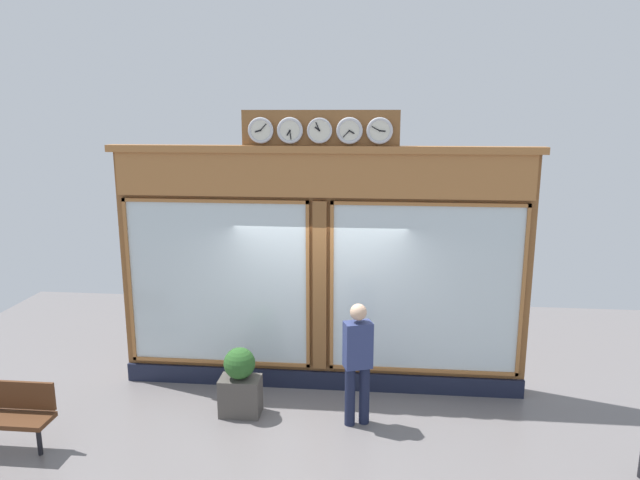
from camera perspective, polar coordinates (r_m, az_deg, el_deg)
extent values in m
cube|color=brown|center=(8.58, 0.10, -3.26)|extent=(6.01, 0.30, 3.55)
cube|color=#191E33|center=(9.00, -0.01, -13.63)|extent=(6.01, 0.08, 0.28)
cube|color=#A56936|center=(8.12, -0.03, 6.39)|extent=(5.89, 0.08, 0.62)
cube|color=#A56936|center=(8.11, -0.01, 8.93)|extent=(6.13, 0.20, 0.10)
cube|color=silver|center=(8.46, 10.38, -4.82)|extent=(2.65, 0.02, 2.43)
cube|color=#A56936|center=(8.16, 10.73, 3.49)|extent=(2.75, 0.04, 0.05)
cube|color=#A56936|center=(8.88, 10.07, -12.53)|extent=(2.75, 0.04, 0.05)
cube|color=#A56936|center=(8.66, 19.37, -4.92)|extent=(0.05, 0.04, 2.53)
cube|color=#A56936|center=(8.43, 1.16, -4.67)|extent=(0.05, 0.04, 2.53)
cube|color=silver|center=(8.74, -10.05, -4.24)|extent=(2.65, 0.02, 2.43)
cube|color=#A56936|center=(8.46, -10.40, 3.80)|extent=(2.75, 0.04, 0.05)
cube|color=#A56936|center=(9.15, -9.79, -11.74)|extent=(2.75, 0.04, 0.05)
cube|color=#A56936|center=(9.18, -18.26, -3.89)|extent=(0.05, 0.04, 2.53)
cube|color=#A56936|center=(8.46, -1.21, -4.60)|extent=(0.05, 0.04, 2.53)
cube|color=brown|center=(8.45, -0.02, -4.63)|extent=(0.20, 0.10, 2.53)
cube|color=brown|center=(8.13, 0.01, 10.76)|extent=(2.20, 0.06, 0.56)
cylinder|color=silver|center=(8.01, 5.91, 10.67)|extent=(0.29, 0.02, 0.29)
torus|color=silver|center=(8.01, 5.91, 10.67)|extent=(0.36, 0.05, 0.36)
cube|color=black|center=(8.00, 6.19, 10.63)|extent=(0.08, 0.01, 0.02)
cube|color=black|center=(8.00, 5.51, 10.87)|extent=(0.11, 0.01, 0.07)
sphere|color=black|center=(8.00, 5.91, 10.66)|extent=(0.02, 0.02, 0.02)
cylinder|color=silver|center=(8.02, 2.92, 10.72)|extent=(0.29, 0.02, 0.29)
torus|color=silver|center=(8.02, 2.92, 10.72)|extent=(0.36, 0.05, 0.36)
cube|color=black|center=(8.01, 3.17, 10.57)|extent=(0.08, 0.01, 0.06)
cube|color=black|center=(8.01, 2.60, 10.40)|extent=(0.09, 0.01, 0.10)
sphere|color=black|center=(8.01, 2.92, 10.71)|extent=(0.02, 0.02, 0.02)
cylinder|color=silver|center=(8.05, -0.04, 10.74)|extent=(0.29, 0.02, 0.29)
torus|color=silver|center=(8.05, -0.05, 10.74)|extent=(0.35, 0.03, 0.35)
cube|color=black|center=(8.04, -0.28, 10.91)|extent=(0.07, 0.01, 0.06)
cube|color=black|center=(8.04, -0.24, 11.14)|extent=(0.06, 0.01, 0.12)
sphere|color=black|center=(8.04, -0.06, 10.74)|extent=(0.02, 0.02, 0.02)
cylinder|color=silver|center=(8.10, -2.98, 10.73)|extent=(0.29, 0.02, 0.29)
torus|color=silver|center=(8.10, -2.98, 10.73)|extent=(0.36, 0.05, 0.36)
cube|color=black|center=(8.09, -3.14, 10.49)|extent=(0.06, 0.01, 0.08)
cube|color=black|center=(8.09, -2.94, 10.30)|extent=(0.03, 0.01, 0.12)
sphere|color=black|center=(8.09, -3.00, 10.73)|extent=(0.02, 0.02, 0.02)
cylinder|color=silver|center=(8.18, -5.87, 10.70)|extent=(0.29, 0.02, 0.29)
torus|color=silver|center=(8.17, -5.88, 10.70)|extent=(0.36, 0.04, 0.36)
cube|color=black|center=(8.17, -6.16, 10.62)|extent=(0.08, 0.01, 0.04)
cube|color=black|center=(8.15, -5.61, 11.02)|extent=(0.09, 0.01, 0.10)
sphere|color=black|center=(8.16, -5.90, 10.70)|extent=(0.02, 0.02, 0.02)
cylinder|color=#191E38|center=(7.97, 2.97, -15.13)|extent=(0.14, 0.14, 0.82)
cylinder|color=#191E38|center=(8.02, 4.39, -14.95)|extent=(0.14, 0.14, 0.82)
cube|color=navy|center=(7.69, 3.75, -10.27)|extent=(0.41, 0.33, 0.62)
sphere|color=tan|center=(7.53, 3.80, -7.11)|extent=(0.22, 0.22, 0.22)
cube|color=#4C4742|center=(8.34, -7.84, -14.99)|extent=(0.56, 0.36, 0.54)
sphere|color=#285623|center=(8.13, -7.94, -11.95)|extent=(0.43, 0.43, 0.43)
cube|color=#4C2B16|center=(8.39, -28.94, -13.14)|extent=(1.40, 0.04, 0.36)
cylinder|color=black|center=(8.19, -25.96, -17.13)|extent=(0.06, 0.06, 0.45)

